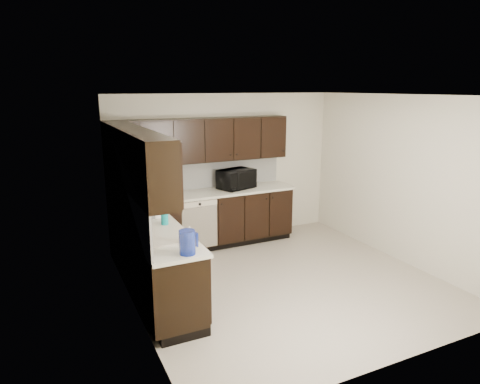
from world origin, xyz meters
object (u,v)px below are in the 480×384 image
microwave (236,179)px  blue_pitcher (187,242)px  toaster_oven (125,192)px  sink (162,239)px  storage_bin (142,211)px

microwave → blue_pitcher: bearing=-142.6°
toaster_oven → blue_pitcher: 2.48m
microwave → sink: bearing=-153.3°
storage_bin → blue_pitcher: blue_pitcher is taller
sink → microwave: size_ratio=1.41×
storage_bin → blue_pitcher: size_ratio=1.70×
microwave → blue_pitcher: (-1.68, -2.42, -0.04)m
sink → blue_pitcher: sink is taller
toaster_oven → storage_bin: 1.01m
storage_bin → blue_pitcher: (0.12, -1.46, 0.04)m
sink → microwave: (1.76, 1.73, 0.22)m
toaster_oven → blue_pitcher: bearing=-77.6°
blue_pitcher → sink: bearing=110.2°
microwave → toaster_oven: bearing=160.4°
microwave → toaster_oven: size_ratio=1.47×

